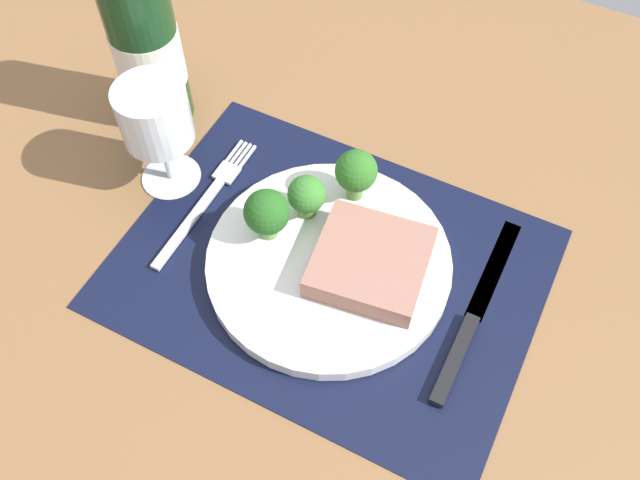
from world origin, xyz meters
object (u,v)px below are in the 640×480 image
(knife, at_px, (471,322))
(wine_bottle, at_px, (146,45))
(fork, at_px, (206,200))
(plate, at_px, (329,263))
(steak, at_px, (370,262))
(wine_glass, at_px, (156,120))

(knife, xyz_separation_m, wine_bottle, (-0.43, 0.10, 0.10))
(fork, height_order, wine_bottle, wine_bottle)
(plate, relative_size, knife, 1.09)
(knife, bearing_deg, plate, 179.66)
(steak, distance_m, fork, 0.20)
(steak, relative_size, fork, 0.57)
(knife, height_order, wine_bottle, wine_bottle)
(plate, relative_size, wine_bottle, 0.88)
(plate, relative_size, steak, 2.30)
(plate, bearing_deg, wine_glass, 172.73)
(plate, xyz_separation_m, knife, (0.15, 0.01, -0.00))
(steak, bearing_deg, fork, 178.30)
(fork, distance_m, wine_bottle, 0.18)
(fork, distance_m, wine_glass, 0.10)
(steak, height_order, knife, steak)
(steak, distance_m, wine_glass, 0.26)
(steak, distance_m, wine_bottle, 0.35)
(wine_bottle, height_order, wine_glass, wine_bottle)
(wine_glass, bearing_deg, knife, -3.42)
(steak, relative_size, knife, 0.48)
(wine_bottle, xyz_separation_m, wine_glass, (0.07, -0.08, -0.01))
(plate, bearing_deg, fork, 174.88)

